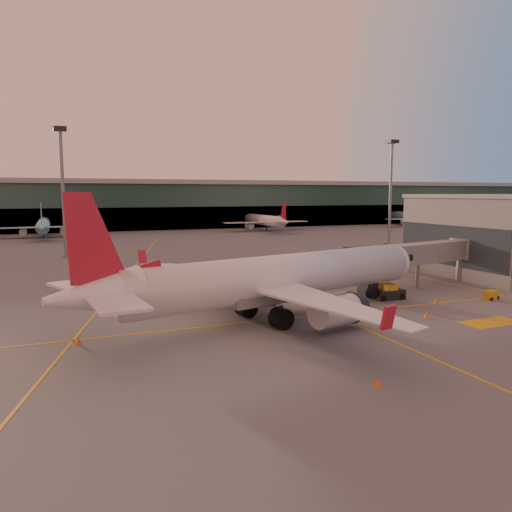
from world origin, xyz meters
name	(u,v)px	position (x,y,z in m)	size (l,w,h in m)	color
ground	(311,331)	(0.00, 0.00, 0.00)	(600.00, 600.00, 0.00)	#4C4F54
taxi_markings	(149,269)	(-7.32, 44.49, 0.01)	(100.12, 173.00, 0.01)	#C88F12
terminal	(121,205)	(0.00, 141.79, 8.76)	(400.00, 20.00, 17.60)	#19382D
gate_building	(495,235)	(41.93, 17.93, 6.29)	(18.40, 22.40, 12.60)	slate
mast_west_near	(63,182)	(-20.00, 66.00, 14.86)	(2.40, 2.40, 25.60)	slate
mast_east_near	(391,185)	(55.00, 62.00, 14.86)	(2.40, 2.40, 25.60)	slate
distant_aircraft_row	(166,234)	(10.83, 118.00, 0.00)	(350.00, 34.00, 13.00)	#80C0D6
main_airplane	(271,280)	(-1.97, 4.81, 4.17)	(41.90, 38.19, 12.83)	silver
jet_bridge	(424,255)	(24.78, 13.88, 4.35)	(25.01, 8.76, 6.20)	slate
catering_truck	(252,283)	(-1.28, 11.77, 2.61)	(6.30, 3.66, 4.59)	#AC2A18
gpu_cart	(491,295)	(26.69, 4.13, 0.53)	(2.07, 1.55, 1.08)	#B98517
pushback_tug	(389,293)	(15.37, 8.97, 0.77)	(3.75, 2.14, 1.89)	black
cone_nose	(436,300)	(19.25, 5.13, 0.31)	(0.50, 0.50, 0.64)	#F6540C
cone_tail	(78,340)	(-20.31, 3.83, 0.31)	(0.50, 0.50, 0.64)	#F6540C
cone_wing_right	(378,382)	(-2.26, -13.53, 0.29)	(0.47, 0.47, 0.60)	#F6540C
cone_wing_left	(202,286)	(-3.68, 23.97, 0.29)	(0.47, 0.47, 0.59)	#F6540C
cone_fwd	(426,315)	(13.33, -0.10, 0.30)	(0.49, 0.49, 0.62)	#F6540C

